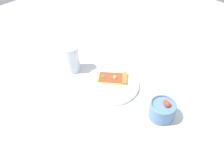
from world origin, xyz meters
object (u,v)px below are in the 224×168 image
at_px(pizza_slice_main, 114,78).
at_px(soda_glass, 72,59).
at_px(salad_bowl, 162,110).
at_px(plate, 111,85).

height_order(pizza_slice_main, soda_glass, soda_glass).
height_order(salad_bowl, soda_glass, soda_glass).
height_order(plate, soda_glass, soda_glass).
bearing_deg(soda_glass, salad_bowl, 97.74).
relative_size(plate, salad_bowl, 2.47).
relative_size(plate, soda_glass, 1.87).
height_order(plate, pizza_slice_main, pizza_slice_main).
height_order(pizza_slice_main, salad_bowl, salad_bowl).
bearing_deg(pizza_slice_main, salad_bowl, 87.03).
bearing_deg(salad_bowl, soda_glass, -82.26).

